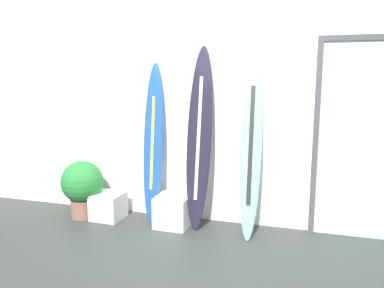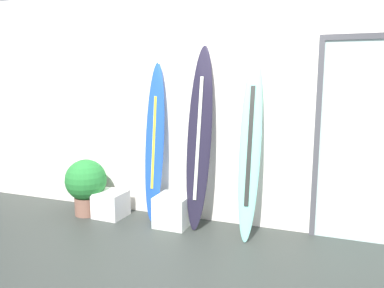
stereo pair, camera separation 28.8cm
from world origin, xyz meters
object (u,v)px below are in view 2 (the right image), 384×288
at_px(surfboard_cobalt, 155,143).
at_px(display_block_center, 111,204).
at_px(surfboard_charcoal, 199,139).
at_px(surfboard_seafoam, 250,146).
at_px(potted_plant, 86,183).
at_px(display_block_left, 173,211).
at_px(glass_door, 365,139).

bearing_deg(surfboard_cobalt, display_block_center, -165.89).
height_order(surfboard_charcoal, surfboard_seafoam, surfboard_charcoal).
bearing_deg(potted_plant, display_block_left, 1.76).
xyz_separation_m(display_block_center, potted_plant, (-0.33, -0.04, 0.25)).
xyz_separation_m(display_block_left, potted_plant, (-1.20, -0.04, 0.23)).
height_order(display_block_left, potted_plant, potted_plant).
distance_m(surfboard_cobalt, display_block_left, 0.85).
distance_m(display_block_left, potted_plant, 1.22).
xyz_separation_m(surfboard_cobalt, surfboard_charcoal, (0.60, -0.05, 0.08)).
relative_size(surfboard_charcoal, surfboard_seafoam, 1.03).
distance_m(display_block_center, potted_plant, 0.42).
relative_size(surfboard_charcoal, display_block_center, 5.60).
height_order(surfboard_charcoal, potted_plant, surfboard_charcoal).
relative_size(display_block_left, display_block_center, 1.03).
height_order(surfboard_cobalt, display_block_center, surfboard_cobalt).
relative_size(glass_door, potted_plant, 3.04).
bearing_deg(potted_plant, glass_door, 5.83).
relative_size(display_block_center, glass_door, 0.17).
bearing_deg(surfboard_cobalt, surfboard_seafoam, -5.43).
height_order(surfboard_cobalt, glass_door, glass_door).
height_order(surfboard_seafoam, glass_door, glass_door).
xyz_separation_m(surfboard_seafoam, potted_plant, (-2.10, -0.06, -0.61)).
height_order(surfboard_cobalt, display_block_left, surfboard_cobalt).
distance_m(surfboard_charcoal, potted_plant, 1.63).
bearing_deg(display_block_left, display_block_center, -179.95).
bearing_deg(potted_plant, surfboard_seafoam, 1.72).
bearing_deg(display_block_center, surfboard_seafoam, 0.88).
height_order(surfboard_seafoam, display_block_left, surfboard_seafoam).
relative_size(surfboard_cobalt, potted_plant, 2.69).
height_order(display_block_left, glass_door, glass_door).
bearing_deg(surfboard_charcoal, glass_door, 6.75).
bearing_deg(display_block_left, surfboard_cobalt, 154.67).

